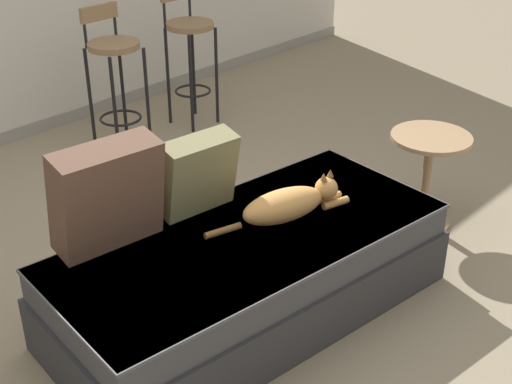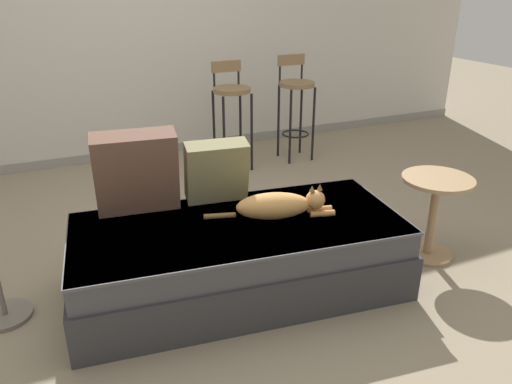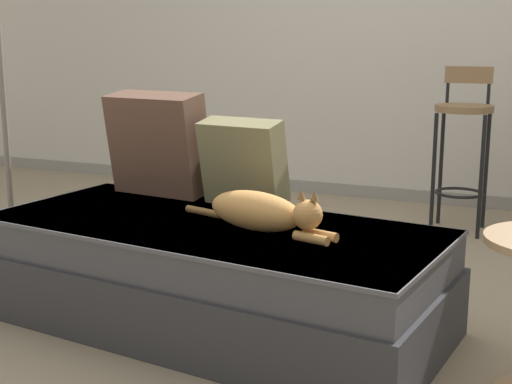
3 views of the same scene
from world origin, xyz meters
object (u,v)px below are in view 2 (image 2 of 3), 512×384
throw_pillow_corner (136,172)px  throw_pillow_middle (216,171)px  cat (279,205)px  bar_stool_by_doorway (296,97)px  bar_stool_near_window (231,105)px  couch (239,255)px  side_table (434,206)px

throw_pillow_corner → throw_pillow_middle: 0.47m
throw_pillow_middle → cat: throw_pillow_middle is taller
bar_stool_by_doorway → bar_stool_near_window: bearing=-180.0°
couch → bar_stool_near_window: 2.08m
bar_stool_near_window → side_table: (0.56, -2.07, -0.25)m
bar_stool_near_window → bar_stool_by_doorway: size_ratio=0.98×
couch → throw_pillow_middle: throw_pillow_middle is taller
bar_stool_by_doorway → side_table: (-0.11, -2.07, -0.26)m
throw_pillow_middle → bar_stool_near_window: size_ratio=0.39×
throw_pillow_corner → bar_stool_near_window: bar_stool_near_window is taller
bar_stool_by_doorway → couch: bearing=-125.8°
throw_pillow_middle → side_table: 1.39m
bar_stool_by_doorway → side_table: bar_stool_by_doorway is taller
bar_stool_near_window → side_table: bar_stool_near_window is taller
throw_pillow_middle → cat: size_ratio=0.54×
side_table → throw_pillow_corner: bearing=162.9°
cat → bar_stool_by_doorway: bar_stool_by_doorway is taller
throw_pillow_corner → throw_pillow_middle: (0.46, -0.06, -0.05)m
cat → side_table: bearing=-6.7°
couch → cat: size_ratio=2.70×
bar_stool_by_doorway → cat: bearing=-120.6°
bar_stool_by_doorway → throw_pillow_middle: bearing=-131.1°
throw_pillow_corner → couch: bearing=-39.1°
throw_pillow_middle → throw_pillow_corner: bearing=173.1°
couch → bar_stool_near_window: (0.71, 1.92, 0.39)m
throw_pillow_middle → side_table: size_ratio=0.71×
couch → bar_stool_near_window: size_ratio=1.97×
cat → side_table: size_ratio=1.32×
couch → cat: (0.23, -0.03, 0.29)m
cat → side_table: cat is taller
throw_pillow_corner → cat: size_ratio=0.68×
cat → bar_stool_by_doorway: size_ratio=0.72×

